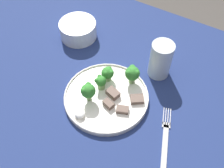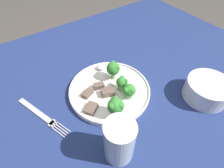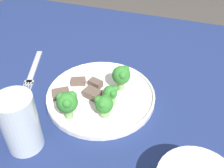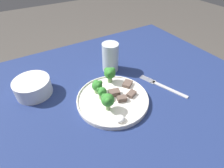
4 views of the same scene
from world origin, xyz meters
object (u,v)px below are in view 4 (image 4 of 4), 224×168
object	(u,v)px
cream_bowl	(33,87)
drinking_glass	(110,59)
dinner_plate	(113,99)
fork	(163,86)

from	to	relation	value
cream_bowl	drinking_glass	world-z (taller)	drinking_glass
dinner_plate	drinking_glass	world-z (taller)	drinking_glass
dinner_plate	cream_bowl	xyz separation A→B (m)	(-0.24, 0.19, 0.02)
cream_bowl	drinking_glass	distance (m)	0.33
dinner_plate	drinking_glass	xyz separation A→B (m)	(0.09, 0.18, 0.05)
dinner_plate	fork	size ratio (longest dim) A/B	1.31
fork	cream_bowl	size ratio (longest dim) A/B	1.49
cream_bowl	drinking_glass	size ratio (longest dim) A/B	1.06
dinner_plate	drinking_glass	size ratio (longest dim) A/B	2.07
drinking_glass	dinner_plate	bearing A→B (deg)	-117.94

